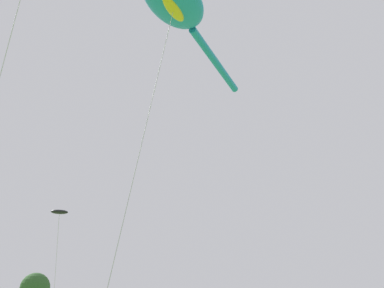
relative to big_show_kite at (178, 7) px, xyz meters
The scene contains 3 objects.
big_show_kite is the anchor object (origin of this frame).
small_kite_delta_white 13.30m from the big_show_kite, 82.15° to the left, with size 2.34×2.78×7.38m.
tree_broad_distant 60.89m from the big_show_kite, 66.60° to the left, with size 4.62×4.62×8.99m.
Camera 1 is at (-8.77, 0.24, 1.31)m, focal length 39.65 mm.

